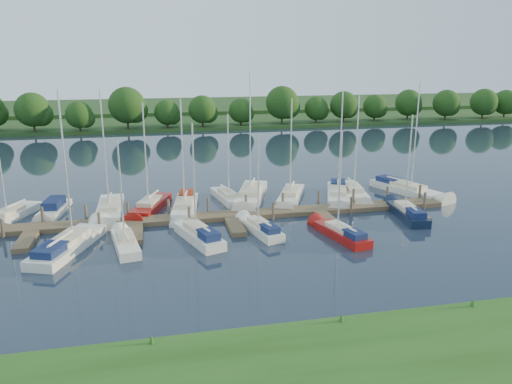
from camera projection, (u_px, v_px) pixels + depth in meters
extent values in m
plane|color=#1A2734|center=(247.00, 252.00, 36.12)|extent=(260.00, 260.00, 0.00)
cube|color=brown|center=(229.00, 216.00, 43.61)|extent=(40.00, 2.00, 0.40)
cube|color=brown|center=(26.00, 242.00, 37.52)|extent=(1.20, 4.00, 0.40)
cube|color=brown|center=(135.00, 234.00, 39.15)|extent=(1.20, 4.00, 0.40)
cube|color=brown|center=(235.00, 227.00, 40.78)|extent=(1.20, 4.00, 0.40)
cube|color=brown|center=(328.00, 220.00, 42.41)|extent=(1.20, 4.00, 0.40)
cube|color=brown|center=(414.00, 214.00, 44.04)|extent=(1.20, 4.00, 0.40)
cylinder|color=#473D33|center=(43.00, 218.00, 41.56)|extent=(0.24, 0.24, 2.00)
cylinder|color=#473D33|center=(86.00, 216.00, 42.26)|extent=(0.24, 0.24, 2.00)
cylinder|color=#473D33|center=(128.00, 213.00, 42.97)|extent=(0.24, 0.24, 2.00)
cylinder|color=#473D33|center=(169.00, 211.00, 43.67)|extent=(0.24, 0.24, 2.00)
cylinder|color=#473D33|center=(208.00, 208.00, 44.37)|extent=(0.24, 0.24, 2.00)
cylinder|color=#473D33|center=(246.00, 206.00, 45.08)|extent=(0.24, 0.24, 2.00)
cylinder|color=#473D33|center=(283.00, 203.00, 45.78)|extent=(0.24, 0.24, 2.00)
cylinder|color=#473D33|center=(319.00, 201.00, 46.49)|extent=(0.24, 0.24, 2.00)
cylinder|color=#473D33|center=(353.00, 199.00, 47.19)|extent=(0.24, 0.24, 2.00)
cylinder|color=#473D33|center=(387.00, 197.00, 47.89)|extent=(0.24, 0.24, 2.00)
cylinder|color=#473D33|center=(420.00, 195.00, 48.60)|extent=(0.24, 0.24, 2.00)
cylinder|color=#473D33|center=(3.00, 231.00, 38.61)|extent=(0.24, 0.24, 2.00)
cylinder|color=#473D33|center=(99.00, 225.00, 40.08)|extent=(0.24, 0.24, 2.00)
cylinder|color=#473D33|center=(189.00, 219.00, 41.54)|extent=(0.24, 0.24, 2.00)
cylinder|color=#473D33|center=(273.00, 213.00, 43.01)|extent=(0.24, 0.24, 2.00)
cylinder|color=#473D33|center=(351.00, 208.00, 44.48)|extent=(0.24, 0.24, 2.00)
cylinder|color=#473D33|center=(424.00, 203.00, 45.94)|extent=(0.24, 0.24, 2.00)
cube|color=#1D3B17|center=(179.00, 120.00, 106.72)|extent=(180.00, 30.00, 0.60)
cube|color=#2E4F22|center=(173.00, 107.00, 130.18)|extent=(220.00, 40.00, 1.40)
cylinder|color=#38281C|center=(34.00, 129.00, 88.04)|extent=(0.36, 0.36, 2.17)
sphere|color=#1A3C10|center=(32.00, 114.00, 87.33)|extent=(5.06, 5.06, 5.06)
sphere|color=#1A3C10|center=(40.00, 118.00, 87.93)|extent=(3.61, 3.61, 3.61)
cylinder|color=#38281C|center=(75.00, 128.00, 90.11)|extent=(0.36, 0.36, 1.99)
sphere|color=#1A3C10|center=(74.00, 115.00, 89.46)|extent=(4.64, 4.64, 4.64)
sphere|color=#1A3C10|center=(80.00, 118.00, 90.03)|extent=(3.32, 3.32, 3.32)
cylinder|color=#38281C|center=(129.00, 125.00, 93.07)|extent=(0.36, 0.36, 2.20)
sphere|color=#1A3C10|center=(128.00, 111.00, 92.36)|extent=(5.12, 5.12, 5.12)
sphere|color=#1A3C10|center=(134.00, 115.00, 92.97)|extent=(3.66, 3.66, 3.66)
cylinder|color=#38281C|center=(163.00, 124.00, 94.13)|extent=(0.36, 0.36, 2.41)
sphere|color=#1A3C10|center=(163.00, 108.00, 93.35)|extent=(5.63, 5.63, 5.63)
sphere|color=#1A3C10|center=(169.00, 112.00, 94.00)|extent=(4.02, 4.02, 4.02)
cylinder|color=#38281C|center=(199.00, 124.00, 93.16)|extent=(0.36, 0.36, 2.75)
sphere|color=#1A3C10|center=(199.00, 105.00, 92.27)|extent=(6.43, 6.43, 6.43)
sphere|color=#1A3C10|center=(206.00, 110.00, 92.98)|extent=(4.59, 4.59, 4.59)
cylinder|color=#38281C|center=(239.00, 120.00, 98.21)|extent=(0.36, 0.36, 2.69)
sphere|color=#1A3C10|center=(239.00, 103.00, 97.34)|extent=(6.27, 6.27, 6.27)
sphere|color=#1A3C10|center=(246.00, 108.00, 98.04)|extent=(4.48, 4.48, 4.48)
cylinder|color=#38281C|center=(280.00, 122.00, 96.19)|extent=(0.36, 0.36, 2.40)
sphere|color=#1A3C10|center=(280.00, 107.00, 95.41)|extent=(5.61, 5.61, 5.61)
sphere|color=#1A3C10|center=(286.00, 111.00, 96.06)|extent=(4.00, 4.00, 4.00)
cylinder|color=#38281C|center=(314.00, 121.00, 98.70)|extent=(0.36, 0.36, 2.44)
sphere|color=#1A3C10|center=(314.00, 105.00, 97.90)|extent=(5.70, 5.70, 5.70)
sphere|color=#1A3C10|center=(320.00, 109.00, 98.56)|extent=(4.07, 4.07, 4.07)
cylinder|color=#38281C|center=(352.00, 119.00, 99.13)|extent=(0.36, 0.36, 2.81)
sphere|color=#1A3C10|center=(353.00, 102.00, 98.22)|extent=(6.55, 6.55, 6.55)
sphere|color=#1A3C10|center=(359.00, 106.00, 98.95)|extent=(4.68, 4.68, 4.68)
cylinder|color=#38281C|center=(380.00, 117.00, 103.93)|extent=(0.36, 0.36, 2.72)
sphere|color=#1A3C10|center=(381.00, 100.00, 103.04)|extent=(6.36, 6.36, 6.36)
sphere|color=#1A3C10|center=(387.00, 105.00, 103.75)|extent=(4.54, 4.54, 4.54)
cylinder|color=#38281C|center=(421.00, 119.00, 102.35)|extent=(0.36, 0.36, 2.12)
sphere|color=#1A3C10|center=(422.00, 106.00, 101.67)|extent=(4.95, 4.95, 4.95)
sphere|color=#1A3C10|center=(426.00, 110.00, 102.26)|extent=(3.53, 3.53, 3.53)
cylinder|color=#38281C|center=(449.00, 118.00, 105.30)|extent=(0.36, 0.36, 2.00)
sphere|color=#1A3C10|center=(450.00, 106.00, 104.65)|extent=(4.67, 4.67, 4.67)
sphere|color=#1A3C10|center=(453.00, 109.00, 105.22)|extent=(3.33, 3.33, 3.33)
cylinder|color=#38281C|center=(484.00, 117.00, 105.69)|extent=(0.36, 0.36, 2.22)
sphere|color=#1A3C10|center=(486.00, 104.00, 104.97)|extent=(5.17, 5.17, 5.17)
sphere|color=#1A3C10|center=(489.00, 107.00, 105.58)|extent=(3.69, 3.69, 3.69)
cylinder|color=#38281C|center=(512.00, 115.00, 108.49)|extent=(0.36, 0.36, 2.26)
cube|color=white|center=(12.00, 216.00, 43.53)|extent=(4.08, 6.57, 0.97)
cube|color=beige|center=(9.00, 211.00, 43.07)|extent=(2.33, 3.16, 0.44)
cylinder|color=silver|center=(0.00, 165.00, 41.66)|extent=(0.12, 0.12, 8.60)
cylinder|color=silver|center=(16.00, 204.00, 43.88)|extent=(1.19, 2.69, 0.10)
cylinder|color=white|center=(16.00, 204.00, 43.88)|extent=(1.16, 2.43, 0.20)
cube|color=white|center=(55.00, 212.00, 44.90)|extent=(2.42, 5.32, 0.94)
cone|color=white|center=(45.00, 221.00, 42.43)|extent=(1.06, 1.65, 0.85)
cube|color=#15224C|center=(54.00, 204.00, 44.70)|extent=(1.75, 2.99, 0.84)
cube|color=white|center=(110.00, 211.00, 45.12)|extent=(2.15, 7.66, 1.05)
cone|color=white|center=(107.00, 224.00, 41.51)|extent=(1.08, 2.68, 1.07)
cube|color=beige|center=(109.00, 205.00, 44.58)|extent=(1.61, 3.45, 0.48)
cylinder|color=silver|center=(104.00, 150.00, 42.89)|extent=(0.12, 0.12, 10.33)
cylinder|color=silver|center=(110.00, 197.00, 45.56)|extent=(0.11, 3.44, 0.10)
cylinder|color=white|center=(110.00, 197.00, 45.56)|extent=(0.20, 3.06, 0.20)
cube|color=maroon|center=(151.00, 208.00, 46.06)|extent=(4.09, 6.98, 1.08)
cone|color=maroon|center=(138.00, 219.00, 42.84)|extent=(1.70, 2.54, 0.94)
cube|color=beige|center=(150.00, 201.00, 45.56)|extent=(2.37, 3.34, 0.49)
cylinder|color=silver|center=(145.00, 155.00, 44.07)|extent=(0.12, 0.12, 9.10)
cylinder|color=silver|center=(153.00, 194.00, 46.42)|extent=(1.13, 2.88, 0.10)
cylinder|color=white|center=(153.00, 194.00, 46.42)|extent=(1.11, 2.60, 0.20)
cube|color=white|center=(185.00, 209.00, 45.65)|extent=(3.02, 7.23, 1.13)
cone|color=white|center=(182.00, 221.00, 42.27)|extent=(1.35, 2.58, 0.98)
cube|color=beige|center=(185.00, 202.00, 45.12)|extent=(1.94, 3.35, 0.52)
cube|color=maroon|center=(187.00, 194.00, 47.32)|extent=(1.68, 2.29, 0.57)
cylinder|color=silver|center=(182.00, 153.00, 43.57)|extent=(0.12, 0.12, 9.47)
cylinder|color=silver|center=(186.00, 195.00, 46.02)|extent=(0.59, 3.13, 0.10)
cylinder|color=white|center=(186.00, 195.00, 46.02)|extent=(0.63, 2.80, 0.20)
cube|color=white|center=(227.00, 199.00, 48.94)|extent=(2.64, 6.02, 0.99)
cone|color=white|center=(237.00, 207.00, 46.35)|extent=(1.17, 2.15, 0.81)
cube|color=beige|center=(228.00, 193.00, 48.52)|extent=(1.67, 2.80, 0.45)
cylinder|color=silver|center=(228.00, 156.00, 47.26)|extent=(0.12, 0.12, 7.86)
cylinder|color=silver|center=(225.00, 188.00, 49.20)|extent=(0.57, 2.60, 0.10)
cylinder|color=white|center=(225.00, 188.00, 49.20)|extent=(0.61, 2.33, 0.20)
cube|color=white|center=(251.00, 197.00, 49.61)|extent=(4.92, 8.74, 1.23)
cone|color=white|center=(246.00, 209.00, 45.57)|extent=(2.06, 3.17, 1.18)
cube|color=beige|center=(251.00, 190.00, 48.99)|extent=(2.88, 4.16, 0.56)
cylinder|color=silver|center=(250.00, 135.00, 47.12)|extent=(0.12, 0.12, 11.38)
cylinder|color=silver|center=(252.00, 182.00, 50.08)|extent=(1.30, 3.63, 0.10)
cylinder|color=white|center=(252.00, 182.00, 50.08)|extent=(1.26, 3.26, 0.20)
cube|color=white|center=(291.00, 198.00, 49.25)|extent=(4.48, 6.98, 1.11)
cone|color=white|center=(286.00, 208.00, 46.04)|extent=(1.83, 2.56, 0.95)
cube|color=beige|center=(291.00, 192.00, 48.74)|extent=(2.54, 3.37, 0.51)
cylinder|color=silver|center=(291.00, 148.00, 47.24)|extent=(0.12, 0.12, 9.17)
cylinder|color=silver|center=(292.00, 185.00, 49.60)|extent=(1.33, 2.84, 0.10)
cylinder|color=white|center=(292.00, 185.00, 49.60)|extent=(1.28, 2.57, 0.20)
cube|color=white|center=(338.00, 196.00, 49.77)|extent=(4.44, 7.59, 1.10)
cone|color=white|center=(339.00, 207.00, 46.26)|extent=(1.84, 2.76, 1.03)
cube|color=beige|center=(338.00, 190.00, 49.23)|extent=(2.57, 3.63, 0.50)
cube|color=#15224C|center=(338.00, 183.00, 51.51)|extent=(2.10, 2.56, 0.55)
cylinder|color=silver|center=(341.00, 143.00, 47.61)|extent=(0.12, 0.12, 9.89)
cylinder|color=silver|center=(338.00, 184.00, 50.18)|extent=(1.22, 3.13, 0.10)
cylinder|color=white|center=(338.00, 184.00, 50.18)|extent=(1.19, 2.82, 0.20)
cube|color=white|center=(352.00, 194.00, 50.68)|extent=(3.04, 7.13, 1.12)
cone|color=white|center=(361.00, 203.00, 47.36)|extent=(1.35, 2.54, 0.97)
cube|color=beige|center=(353.00, 188.00, 50.16)|extent=(1.94, 3.30, 0.51)
cylinder|color=silver|center=(357.00, 144.00, 48.63)|extent=(0.12, 0.12, 9.32)
cylinder|color=silver|center=(351.00, 181.00, 51.05)|extent=(0.61, 3.08, 0.10)
cylinder|color=white|center=(351.00, 181.00, 51.05)|extent=(0.65, 2.76, 0.20)
cube|color=white|center=(405.00, 191.00, 51.71)|extent=(4.95, 8.16, 1.04)
cone|color=white|center=(437.00, 200.00, 48.54)|extent=(2.04, 2.98, 1.11)
cube|color=beige|center=(408.00, 186.00, 51.22)|extent=(2.84, 3.91, 0.47)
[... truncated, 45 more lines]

